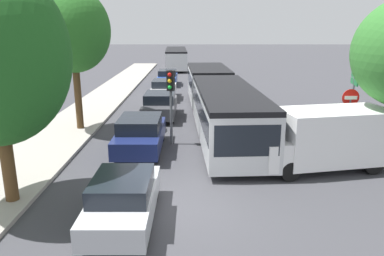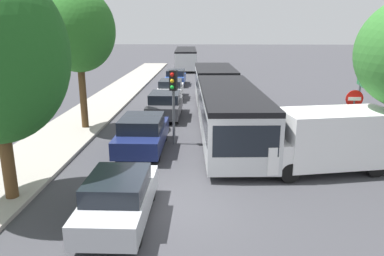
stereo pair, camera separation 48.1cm
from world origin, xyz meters
name	(u,v)px [view 2 (the right image)]	position (x,y,z in m)	size (l,w,h in m)	color
ground_plane	(180,207)	(0.00, 0.00, 0.00)	(200.00, 200.00, 0.00)	#3D3D42
kerb_strip_left	(117,94)	(-6.28, 18.95, 0.07)	(3.20, 47.90, 0.14)	#9E998E
articulated_bus	(222,97)	(1.68, 10.23, 1.47)	(3.47, 17.25, 2.54)	silver
city_bus_rear	(186,57)	(-1.76, 37.90, 1.41)	(3.02, 11.43, 2.44)	silver
queued_car_silver	(119,198)	(-1.64, -0.85, 0.70)	(1.69, 3.98, 1.38)	#B7BABF
queued_car_navy	(143,133)	(-1.98, 5.30, 0.78)	(1.87, 4.42, 1.53)	navy
queued_car_graphite	(165,105)	(-1.64, 11.42, 0.77)	(1.84, 4.34, 1.51)	#47474C
queued_car_white	(171,89)	(-1.86, 17.44, 0.71)	(1.72, 4.06, 1.41)	white
queued_car_blue	(176,77)	(-2.00, 24.07, 0.70)	(1.69, 3.99, 1.39)	#284799
white_van	(329,139)	(5.37, 3.19, 1.24)	(5.28, 2.89, 2.31)	white
traffic_light	(173,91)	(-0.69, 6.25, 2.50)	(0.37, 0.39, 3.40)	#56595E
no_entry_sign	(353,113)	(6.74, 4.76, 1.88)	(0.70, 0.08, 2.82)	#56595E
direction_sign_post	(360,84)	(8.29, 8.15, 2.57)	(0.32, 1.39, 3.60)	#56595E
tree_left_mid	(79,33)	(-5.56, 8.68, 4.97)	(3.67, 3.67, 7.16)	#51381E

